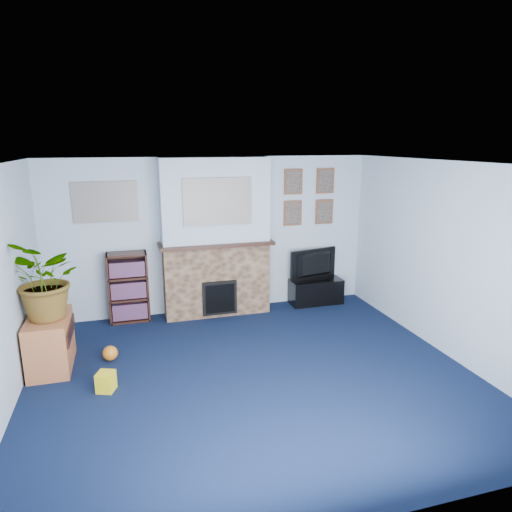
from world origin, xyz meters
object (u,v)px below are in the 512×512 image
object	(u,v)px
tv_stand	(316,290)
television	(316,265)
bookshelf	(129,289)
sideboard	(50,340)

from	to	relation	value
tv_stand	television	world-z (taller)	television
television	bookshelf	size ratio (longest dim) A/B	0.82
sideboard	tv_stand	bearing A→B (deg)	16.89
tv_stand	television	size ratio (longest dim) A/B	0.99
bookshelf	tv_stand	bearing A→B (deg)	-1.47
television	bookshelf	bearing A→B (deg)	-13.29
bookshelf	sideboard	bearing A→B (deg)	-126.21
bookshelf	television	bearing A→B (deg)	-1.09
television	bookshelf	distance (m)	2.98
television	tv_stand	bearing A→B (deg)	77.80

